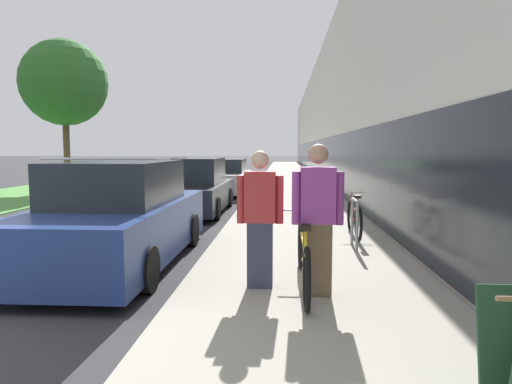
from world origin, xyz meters
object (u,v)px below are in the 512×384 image
tandem_bicycle (303,257)px  parked_sedan_curbside (120,218)px  cruiser_bike_nearest (354,218)px  vintage_roadster_curbside (193,188)px  parked_sedan_far (225,178)px  person_bystander (260,219)px  person_rider (318,220)px  street_tree_far (64,83)px  bike_rack_hoop (355,218)px

tandem_bicycle → parked_sedan_curbside: bearing=153.5°
cruiser_bike_nearest → vintage_roadster_curbside: vintage_roadster_curbside is taller
parked_sedan_far → person_bystander: bearing=-80.7°
tandem_bicycle → person_rider: person_rider is taller
street_tree_far → tandem_bicycle: bearing=-55.2°
bike_rack_hoop → street_tree_far: bearing=132.3°
cruiser_bike_nearest → tandem_bicycle: bearing=-109.0°
bike_rack_hoop → parked_sedan_far: bearing=108.9°
cruiser_bike_nearest → street_tree_far: size_ratio=0.25×
tandem_bicycle → parked_sedan_curbside: parked_sedan_curbside is taller
vintage_roadster_curbside → parked_sedan_curbside: bearing=-90.0°
person_bystander → parked_sedan_far: bearing=99.3°
cruiser_bike_nearest → street_tree_far: (-10.91, 10.83, 4.18)m
vintage_roadster_curbside → parked_sedan_far: vintage_roadster_curbside is taller
vintage_roadster_curbside → street_tree_far: street_tree_far is taller
tandem_bicycle → person_rider: bearing=-64.4°
parked_sedan_curbside → vintage_roadster_curbside: 5.87m
person_bystander → parked_sedan_curbside: 2.71m
tandem_bicycle → street_tree_far: (-9.79, 14.08, 4.17)m
person_rider → parked_sedan_far: 13.35m
vintage_roadster_curbside → person_bystander: bearing=-72.6°
tandem_bicycle → street_tree_far: 17.65m
person_rider → person_bystander: person_rider is taller
parked_sedan_curbside → cruiser_bike_nearest: bearing=25.2°
person_bystander → parked_sedan_far: (-2.09, 12.79, -0.32)m
person_rider → street_tree_far: size_ratio=0.27×
person_rider → person_bystander: 0.73m
tandem_bicycle → bike_rack_hoop: 2.48m
person_rider → parked_sedan_curbside: (-2.96, 1.71, -0.27)m
parked_sedan_curbside → vintage_roadster_curbside: bearing=90.0°
parked_sedan_curbside → vintage_roadster_curbside: (-0.00, 5.87, -0.04)m
tandem_bicycle → parked_sedan_curbside: 3.15m
bike_rack_hoop → vintage_roadster_curbside: bearing=127.2°
parked_sedan_curbside → parked_sedan_far: 11.35m
cruiser_bike_nearest → parked_sedan_curbside: size_ratio=0.35×
cruiser_bike_nearest → bike_rack_hoop: bearing=-98.6°
parked_sedan_curbside → parked_sedan_far: parked_sedan_curbside is taller
vintage_roadster_curbside → person_rider: bearing=-68.7°
parked_sedan_curbside → parked_sedan_far: size_ratio=1.04×
tandem_bicycle → vintage_roadster_curbside: size_ratio=0.54×
person_rider → person_bystander: size_ratio=1.05×
vintage_roadster_curbside → parked_sedan_far: bearing=87.9°
bike_rack_hoop → cruiser_bike_nearest: (0.15, 0.98, -0.15)m
tandem_bicycle → cruiser_bike_nearest: size_ratio=1.49×
cruiser_bike_nearest → parked_sedan_curbside: 4.35m
person_bystander → parked_sedan_curbside: bearing=147.7°
parked_sedan_curbside → person_rider: bearing=-30.0°
parked_sedan_curbside → street_tree_far: 14.99m
bike_rack_hoop → vintage_roadster_curbside: 6.27m
cruiser_bike_nearest → vintage_roadster_curbside: size_ratio=0.36×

